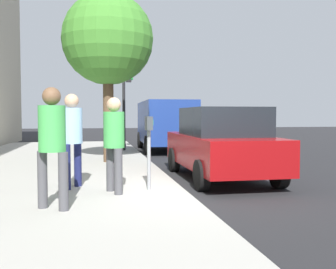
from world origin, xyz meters
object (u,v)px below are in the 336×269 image
parking_meter (149,137)px  parking_officer (72,132)px  street_tree (108,40)px  pedestrian_bystander (52,137)px  parked_van_far (165,122)px  parked_sedan_near (221,143)px  traffic_signal (126,91)px  pedestrian_at_meter (114,137)px

parking_meter → parking_officer: parking_officer is taller
parking_officer → street_tree: (4.24, -0.85, 2.60)m
parking_meter → pedestrian_bystander: (-1.29, 1.66, 0.10)m
parking_officer → parked_van_far: size_ratio=0.35×
parked_sedan_near → parked_van_far: (7.85, 0.00, 0.36)m
parking_meter → parking_officer: bearing=73.5°
street_tree → traffic_signal: (3.79, -0.85, -1.29)m
pedestrian_bystander → traffic_signal: 10.02m
parked_sedan_near → parked_van_far: 7.85m
parking_officer → parked_van_far: parked_van_far is taller
parking_meter → street_tree: street_tree is taller
traffic_signal → street_tree: bearing=167.4°
parking_meter → street_tree: 5.43m
street_tree → parking_meter: bearing=-172.6°
pedestrian_bystander → parking_meter: bearing=-16.8°
pedestrian_bystander → parked_van_far: size_ratio=0.35×
parked_sedan_near → traffic_signal: bearing=15.0°
pedestrian_at_meter → parked_van_far: size_ratio=0.34×
pedestrian_bystander → pedestrian_at_meter: bearing=-6.4°
parking_officer → parking_meter: bearing=12.1°
parking_meter → parked_sedan_near: size_ratio=0.32×
pedestrian_bystander → street_tree: 6.59m
parking_meter → pedestrian_at_meter: pedestrian_at_meter is taller
parking_meter → pedestrian_bystander: pedestrian_bystander is taller
pedestrian_bystander → street_tree: size_ratio=0.36×
pedestrian_bystander → parked_sedan_near: pedestrian_bystander is taller
street_tree → traffic_signal: bearing=-12.6°
parked_van_far → parking_officer: bearing=159.2°
parked_van_far → parking_meter: bearing=168.1°
pedestrian_at_meter → street_tree: bearing=69.2°
traffic_signal → parked_van_far: bearing=-57.2°
parking_officer → parked_van_far: bearing=97.7°
pedestrian_bystander → parking_officer: size_ratio=1.00×
parking_meter → parking_officer: 1.53m
parked_sedan_near → traffic_signal: (6.69, 1.79, 1.68)m
parking_officer → parked_van_far: 9.83m
pedestrian_at_meter → parked_van_far: 10.17m
parking_officer → parked_sedan_near: parking_officer is taller
pedestrian_at_meter → parked_sedan_near: bearing=15.9°
parked_sedan_near → pedestrian_at_meter: bearing=125.9°
pedestrian_at_meter → parked_van_far: (9.80, -2.71, 0.07)m
parking_meter → traffic_signal: size_ratio=0.39×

